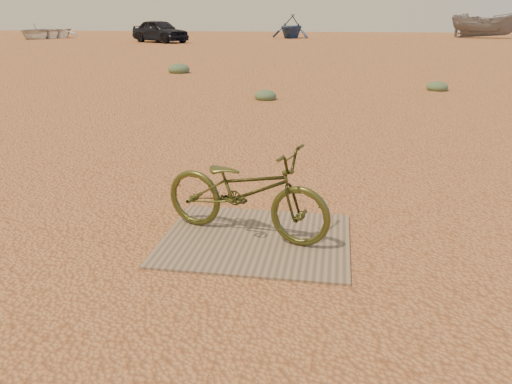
% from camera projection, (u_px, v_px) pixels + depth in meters
% --- Properties ---
extents(ground, '(120.00, 120.00, 0.00)m').
position_uv_depth(ground, '(212.00, 219.00, 4.82)').
color(ground, '#BC8049').
rests_on(ground, ground).
extents(plywood_board, '(1.61, 1.34, 0.02)m').
position_uv_depth(plywood_board, '(256.00, 239.00, 4.35)').
color(plywood_board, '#847057').
rests_on(plywood_board, ground).
extents(bicycle, '(1.64, 0.94, 0.81)m').
position_uv_depth(bicycle, '(245.00, 191.00, 4.30)').
color(bicycle, '#3E431A').
rests_on(bicycle, plywood_board).
extents(car, '(5.03, 4.11, 1.61)m').
position_uv_depth(car, '(160.00, 31.00, 36.32)').
color(car, black).
rests_on(car, ground).
extents(boat_near_left, '(4.63, 6.20, 1.22)m').
position_uv_depth(boat_near_left, '(43.00, 31.00, 42.88)').
color(boat_near_left, silver).
rests_on(boat_near_left, ground).
extents(boat_far_left, '(4.19, 4.56, 2.01)m').
position_uv_depth(boat_far_left, '(291.00, 26.00, 43.30)').
color(boat_far_left, navy).
rests_on(boat_far_left, ground).
extents(boat_mid_right, '(5.96, 3.30, 2.18)m').
position_uv_depth(boat_mid_right, '(485.00, 25.00, 43.29)').
color(boat_mid_right, slate).
rests_on(boat_mid_right, ground).
extents(kale_a, '(0.52, 0.52, 0.29)m').
position_uv_depth(kale_a, '(265.00, 99.00, 11.70)').
color(kale_a, '#53754D').
rests_on(kale_a, ground).
extents(kale_b, '(0.55, 0.55, 0.30)m').
position_uv_depth(kale_b, '(437.00, 90.00, 13.12)').
color(kale_b, '#53754D').
rests_on(kale_b, ground).
extents(kale_c, '(0.73, 0.73, 0.40)m').
position_uv_depth(kale_c, '(179.00, 73.00, 17.15)').
color(kale_c, '#53754D').
rests_on(kale_c, ground).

